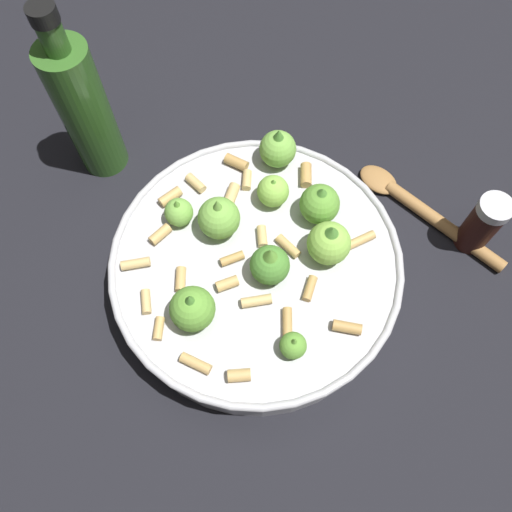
% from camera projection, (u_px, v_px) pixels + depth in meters
% --- Properties ---
extents(ground_plane, '(2.40, 2.40, 0.00)m').
position_uv_depth(ground_plane, '(256.00, 281.00, 0.61)').
color(ground_plane, black).
extents(cooking_pan, '(0.32, 0.32, 0.12)m').
position_uv_depth(cooking_pan, '(257.00, 266.00, 0.57)').
color(cooking_pan, '#B7B7BC').
rests_on(cooking_pan, ground).
extents(pepper_shaker, '(0.04, 0.04, 0.09)m').
position_uv_depth(pepper_shaker, '(482.00, 224.00, 0.59)').
color(pepper_shaker, '#33140F').
rests_on(pepper_shaker, ground).
extents(olive_oil_bottle, '(0.06, 0.06, 0.23)m').
position_uv_depth(olive_oil_bottle, '(84.00, 108.00, 0.59)').
color(olive_oil_bottle, '#336023').
rests_on(olive_oil_bottle, ground).
extents(wooden_spoon, '(0.14, 0.19, 0.02)m').
position_uv_depth(wooden_spoon, '(421.00, 209.00, 0.64)').
color(wooden_spoon, '#9E703D').
rests_on(wooden_spoon, ground).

